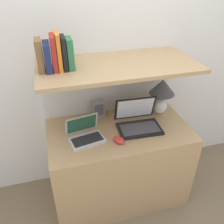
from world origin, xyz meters
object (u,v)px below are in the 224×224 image
(book_black, at_px, (64,53))
(book_green, at_px, (70,53))
(laptop_large, at_px, (138,122))
(book_brown, at_px, (40,56))
(computer_mouse, at_px, (119,140))
(book_red, at_px, (54,53))
(laptop_small, at_px, (85,135))
(table_lamp, at_px, (162,92))
(book_orange, at_px, (59,51))
(router_box, at_px, (98,109))
(book_navy, at_px, (47,57))

(book_black, distance_m, book_green, 0.04)
(laptop_large, height_order, book_brown, book_brown)
(computer_mouse, xyz_separation_m, book_red, (-0.39, 0.23, 0.64))
(laptop_large, xyz_separation_m, book_red, (-0.60, 0.07, 0.61))
(laptop_small, bearing_deg, book_green, 111.76)
(laptop_large, distance_m, book_black, 0.81)
(book_brown, xyz_separation_m, book_black, (0.16, 0.00, 0.00))
(table_lamp, xyz_separation_m, laptop_large, (-0.26, -0.15, -0.17))
(table_lamp, distance_m, computer_mouse, 0.60)
(computer_mouse, bearing_deg, book_orange, 147.35)
(router_box, height_order, book_green, book_green)
(book_brown, height_order, book_red, book_red)
(book_brown, height_order, book_green, book_brown)
(computer_mouse, height_order, book_black, book_black)
(table_lamp, relative_size, book_orange, 1.35)
(router_box, relative_size, book_navy, 0.84)
(laptop_large, distance_m, book_navy, 0.87)
(laptop_large, bearing_deg, book_orange, 172.60)
(router_box, distance_m, book_black, 0.65)
(book_navy, xyz_separation_m, book_red, (0.04, 0.00, 0.02))
(book_orange, distance_m, book_green, 0.08)
(laptop_large, height_order, book_orange, book_orange)
(book_brown, bearing_deg, book_red, 0.00)
(laptop_small, height_order, book_red, book_red)
(computer_mouse, bearing_deg, router_box, 99.66)
(computer_mouse, height_order, book_orange, book_orange)
(table_lamp, height_order, book_green, book_green)
(router_box, bearing_deg, book_brown, -157.71)
(laptop_small, relative_size, router_box, 1.86)
(book_orange, bearing_deg, book_black, 0.00)
(laptop_large, xyz_separation_m, book_orange, (-0.57, 0.07, 0.61))
(table_lamp, bearing_deg, book_black, -174.72)
(router_box, height_order, book_red, book_red)
(book_red, distance_m, book_orange, 0.03)
(table_lamp, distance_m, laptop_small, 0.76)
(table_lamp, height_order, book_brown, book_brown)
(table_lamp, distance_m, book_brown, 1.05)
(table_lamp, relative_size, router_box, 2.10)
(book_red, bearing_deg, book_navy, 180.00)
(laptop_large, relative_size, book_green, 1.74)
(computer_mouse, xyz_separation_m, book_black, (-0.32, 0.23, 0.63))
(table_lamp, xyz_separation_m, book_navy, (-0.91, -0.07, 0.42))
(book_navy, relative_size, book_black, 0.85)
(book_navy, height_order, book_red, book_red)
(laptop_small, relative_size, book_orange, 1.19)
(laptop_small, distance_m, book_orange, 0.65)
(computer_mouse, distance_m, book_orange, 0.77)
(laptop_large, distance_m, laptop_small, 0.45)
(laptop_small, xyz_separation_m, computer_mouse, (0.24, -0.11, -0.02))
(book_brown, xyz_separation_m, book_navy, (0.05, 0.00, -0.01))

